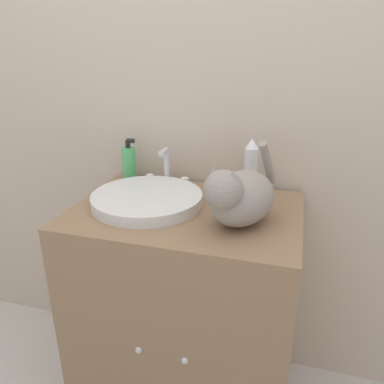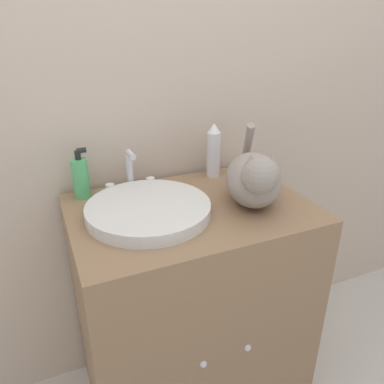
% 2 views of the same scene
% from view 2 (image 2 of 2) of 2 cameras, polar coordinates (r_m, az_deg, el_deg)
% --- Properties ---
extents(wall_back, '(6.00, 0.05, 2.50)m').
position_cam_2_polar(wall_back, '(1.42, -5.59, 16.83)').
color(wall_back, '#C6B29E').
rests_on(wall_back, ground_plane).
extents(vanity_cabinet, '(0.79, 0.57, 0.88)m').
position_cam_2_polar(vanity_cabinet, '(1.49, -0.16, -17.47)').
color(vanity_cabinet, '#8C6B4C').
rests_on(vanity_cabinet, ground_plane).
extents(sink_basin, '(0.40, 0.40, 0.04)m').
position_cam_2_polar(sink_basin, '(1.19, -6.64, -2.68)').
color(sink_basin, silver).
rests_on(sink_basin, vanity_cabinet).
extents(faucet, '(0.18, 0.08, 0.16)m').
position_cam_2_polar(faucet, '(1.36, -9.37, 2.67)').
color(faucet, silver).
rests_on(faucet, vanity_cabinet).
extents(cat, '(0.26, 0.37, 0.25)m').
position_cam_2_polar(cat, '(1.23, 9.47, 2.09)').
color(cat, gray).
rests_on(cat, vanity_cabinet).
extents(soap_bottle, '(0.06, 0.06, 0.18)m').
position_cam_2_polar(soap_bottle, '(1.34, -16.59, 2.15)').
color(soap_bottle, '#4CB266').
rests_on(soap_bottle, vanity_cabinet).
extents(spray_bottle, '(0.05, 0.05, 0.21)m').
position_cam_2_polar(spray_bottle, '(1.46, 3.30, 6.27)').
color(spray_bottle, silver).
rests_on(spray_bottle, vanity_cabinet).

